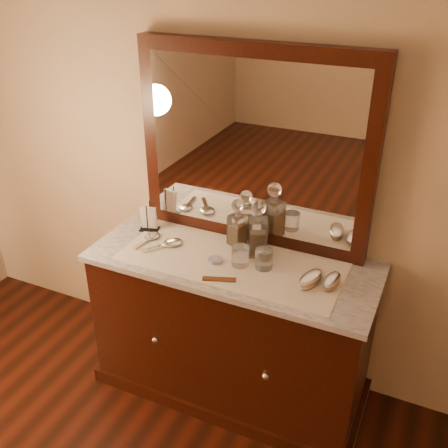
{
  "coord_description": "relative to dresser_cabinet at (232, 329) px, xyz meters",
  "views": [
    {
      "loc": [
        0.86,
        -0.02,
        2.22
      ],
      "look_at": [
        0.0,
        1.85,
        1.1
      ],
      "focal_mm": 41.31,
      "sensor_mm": 36.0,
      "label": 1
    }
  ],
  "objects": [
    {
      "name": "brush_near",
      "position": [
        0.41,
        -0.04,
        0.47
      ],
      "size": [
        0.11,
        0.18,
        0.05
      ],
      "color": "#A48064",
      "rests_on": "lace_runner"
    },
    {
      "name": "decanter_right",
      "position": [
        0.09,
        0.09,
        0.56
      ],
      "size": [
        0.12,
        0.12,
        0.3
      ],
      "color": "brown",
      "rests_on": "lace_runner"
    },
    {
      "name": "marble_top",
      "position": [
        0.0,
        0.0,
        0.42
      ],
      "size": [
        1.44,
        0.59,
        0.03
      ],
      "primitive_type": "cube",
      "color": "white",
      "rests_on": "dresser_cabinet"
    },
    {
      "name": "brush_far",
      "position": [
        0.5,
        -0.01,
        0.46
      ],
      "size": [
        0.08,
        0.15,
        0.04
      ],
      "color": "#A48064",
      "rests_on": "lace_runner"
    },
    {
      "name": "mirror_glass",
      "position": [
        0.0,
        0.21,
        0.94
      ],
      "size": [
        1.06,
        0.01,
        0.86
      ],
      "primitive_type": "cube",
      "color": "white",
      "rests_on": "marble_top"
    },
    {
      "name": "comb",
      "position": [
        0.02,
        -0.19,
        0.45
      ],
      "size": [
        0.16,
        0.08,
        0.01
      ],
      "primitive_type": "cube",
      "rotation": [
        0.0,
        0.0,
        0.35
      ],
      "color": "brown",
      "rests_on": "lace_runner"
    },
    {
      "name": "knob_left",
      "position": [
        -0.3,
        -0.28,
        0.04
      ],
      "size": [
        0.04,
        0.04,
        0.04
      ],
      "primitive_type": "sphere",
      "color": "silver",
      "rests_on": "dresser_cabinet"
    },
    {
      "name": "mirror_frame",
      "position": [
        0.0,
        0.25,
        0.94
      ],
      "size": [
        1.2,
        0.08,
        1.0
      ],
      "primitive_type": "cube",
      "color": "black",
      "rests_on": "marble_top"
    },
    {
      "name": "pin_dish",
      "position": [
        -0.07,
        -0.05,
        0.45
      ],
      "size": [
        0.09,
        0.09,
        0.01
      ],
      "primitive_type": "cylinder",
      "rotation": [
        0.0,
        0.0,
        0.37
      ],
      "color": "white",
      "rests_on": "lace_runner"
    },
    {
      "name": "hand_mirror_outer",
      "position": [
        -0.48,
        0.0,
        0.45
      ],
      "size": [
        0.09,
        0.2,
        0.02
      ],
      "color": "silver",
      "rests_on": "lace_runner"
    },
    {
      "name": "tumblers",
      "position": [
        0.11,
        -0.02,
        0.49
      ],
      "size": [
        0.2,
        0.11,
        0.1
      ],
      "color": "white",
      "rests_on": "lace_runner"
    },
    {
      "name": "knob_right",
      "position": [
        0.3,
        -0.28,
        0.04
      ],
      "size": [
        0.04,
        0.04,
        0.04
      ],
      "primitive_type": "sphere",
      "color": "silver",
      "rests_on": "dresser_cabinet"
    },
    {
      "name": "dresser_cabinet",
      "position": [
        0.0,
        0.0,
        0.0
      ],
      "size": [
        1.4,
        0.55,
        0.82
      ],
      "primitive_type": "cube",
      "color": "black",
      "rests_on": "floor"
    },
    {
      "name": "dresser_plinth",
      "position": [
        0.0,
        0.0,
        -0.37
      ],
      "size": [
        1.46,
        0.59,
        0.08
      ],
      "primitive_type": "cube",
      "color": "black",
      "rests_on": "floor"
    },
    {
      "name": "napkin_rack",
      "position": [
        -0.54,
        0.09,
        0.5
      ],
      "size": [
        0.12,
        0.09,
        0.16
      ],
      "color": "black",
      "rests_on": "marble_top"
    },
    {
      "name": "decanter_left",
      "position": [
        -0.04,
        0.15,
        0.54
      ],
      "size": [
        0.1,
        0.1,
        0.25
      ],
      "color": "brown",
      "rests_on": "lace_runner"
    },
    {
      "name": "lace_runner",
      "position": [
        0.0,
        -0.02,
        0.44
      ],
      "size": [
        1.1,
        0.45,
        0.0
      ],
      "primitive_type": "cube",
      "color": "silver",
      "rests_on": "marble_top"
    },
    {
      "name": "hand_mirror_inner",
      "position": [
        -0.35,
        -0.01,
        0.45
      ],
      "size": [
        0.17,
        0.21,
        0.02
      ],
      "color": "silver",
      "rests_on": "lace_runner"
    }
  ]
}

